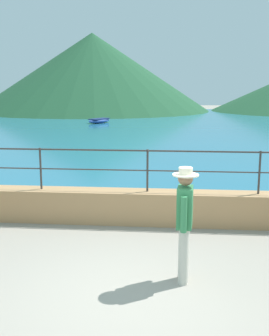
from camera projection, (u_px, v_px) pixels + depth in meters
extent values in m
plane|color=gray|center=(133.00, 296.00, 5.83)|extent=(120.00, 120.00, 0.00)
cube|color=tan|center=(147.00, 207.00, 8.89)|extent=(20.00, 0.56, 0.70)
cylinder|color=#383330|center=(41.00, 169.00, 8.94)|extent=(0.04, 0.04, 0.90)
cylinder|color=#383330|center=(147.00, 171.00, 8.73)|extent=(0.04, 0.04, 0.90)
cylinder|color=#383330|center=(259.00, 173.00, 8.52)|extent=(0.04, 0.04, 0.90)
cylinder|color=#383330|center=(148.00, 151.00, 8.65)|extent=(18.40, 0.04, 0.04)
cylinder|color=#383330|center=(147.00, 171.00, 8.73)|extent=(18.40, 0.03, 0.03)
cube|color=#236B89|center=(166.00, 125.00, 31.07)|extent=(64.00, 44.32, 0.06)
cone|color=#1E4C2D|center=(93.00, 72.00, 48.69)|extent=(27.37, 27.37, 8.94)
cylinder|color=beige|center=(183.00, 257.00, 6.11)|extent=(0.15, 0.15, 0.86)
cylinder|color=beige|center=(184.00, 252.00, 6.28)|extent=(0.15, 0.15, 0.86)
cube|color=#337F4C|center=(185.00, 207.00, 6.06)|extent=(0.25, 0.38, 0.60)
cylinder|color=#337F4C|center=(184.00, 215.00, 5.83)|extent=(0.09, 0.09, 0.52)
cylinder|color=#337F4C|center=(186.00, 205.00, 6.30)|extent=(0.09, 0.09, 0.52)
sphere|color=#9E7051|center=(186.00, 178.00, 5.97)|extent=(0.22, 0.22, 0.22)
cylinder|color=beige|center=(186.00, 175.00, 5.96)|extent=(0.38, 0.38, 0.02)
cylinder|color=beige|center=(186.00, 171.00, 5.95)|extent=(0.20, 0.20, 0.10)
ellipsoid|color=#2D4C9E|center=(99.00, 121.00, 32.50)|extent=(1.92, 2.44, 0.36)
cube|color=navy|center=(99.00, 119.00, 32.47)|extent=(1.57, 1.98, 0.06)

